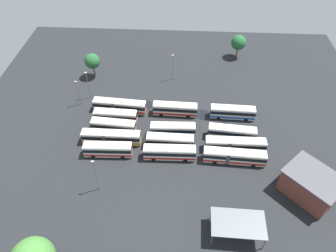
{
  "coord_description": "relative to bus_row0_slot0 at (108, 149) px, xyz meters",
  "views": [
    {
      "loc": [
        1.97,
        -55.47,
        58.05
      ],
      "look_at": [
        -1.26,
        1.51,
        1.56
      ],
      "focal_mm": 33.58,
      "sensor_mm": 36.0,
      "label": 1
    }
  ],
  "objects": [
    {
      "name": "lamp_post_mid_lot",
      "position": [
        -0.17,
        -9.79,
        3.31
      ],
      "size": [
        0.56,
        0.28,
        9.55
      ],
      "color": "slate",
      "rests_on": "ground_plane"
    },
    {
      "name": "puddle_front_lane",
      "position": [
        10.09,
        17.73,
        -1.88
      ],
      "size": [
        2.9,
        2.9,
        0.01
      ],
      "primitive_type": "cylinder",
      "color": "black",
      "rests_on": "ground_plane"
    },
    {
      "name": "bus_row0_slot0",
      "position": [
        0.0,
        0.0,
        0.0
      ],
      "size": [
        11.47,
        2.86,
        3.57
      ],
      "color": "silver",
      "rests_on": "ground_plane"
    },
    {
      "name": "bus_row2_slot2",
      "position": [
        29.84,
        7.27,
        0.0
      ],
      "size": [
        11.98,
        3.53,
        3.57
      ],
      "color": "silver",
      "rests_on": "ground_plane"
    },
    {
      "name": "puddle_centre_drain",
      "position": [
        8.88,
        5.55,
        -1.88
      ],
      "size": [
        3.05,
        3.05,
        0.01
      ],
      "primitive_type": "cylinder",
      "color": "black",
      "rests_on": "ground_plane"
    },
    {
      "name": "lamp_post_far_corner",
      "position": [
        -9.29,
        21.02,
        2.94
      ],
      "size": [
        0.56,
        0.28,
        8.81
      ],
      "color": "slate",
      "rests_on": "ground_plane"
    },
    {
      "name": "lamp_post_by_building",
      "position": [
        -11.35,
        17.89,
        2.54
      ],
      "size": [
        0.56,
        0.28,
        8.03
      ],
      "color": "slate",
      "rests_on": "ground_plane"
    },
    {
      "name": "bus_row0_slot3",
      "position": [
        -0.25,
        11.61,
        -0.0
      ],
      "size": [
        11.38,
        2.93,
        3.57
      ],
      "color": "silver",
      "rests_on": "ground_plane"
    },
    {
      "name": "bus_row2_slot1",
      "position": [
        30.21,
        3.24,
        0.0
      ],
      "size": [
        14.41,
        2.63,
        3.57
      ],
      "color": "silver",
      "rests_on": "ground_plane"
    },
    {
      "name": "bus_row2_slot0",
      "position": [
        29.66,
        -0.46,
        0.0
      ],
      "size": [
        14.49,
        3.18,
        3.57
      ],
      "color": "silver",
      "rests_on": "ground_plane"
    },
    {
      "name": "puddle_near_shelter",
      "position": [
        6.81,
        18.63,
        -1.88
      ],
      "size": [
        4.13,
        4.13,
        0.01
      ],
      "primitive_type": "cylinder",
      "color": "black",
      "rests_on": "ground_plane"
    },
    {
      "name": "depot_building",
      "position": [
        44.72,
        -8.27,
        1.19
      ],
      "size": [
        13.78,
        13.8,
        6.12
      ],
      "color": "brown",
      "rests_on": "ground_plane"
    },
    {
      "name": "bus_row1_slot1",
      "position": [
        14.56,
        3.52,
        0.0
      ],
      "size": [
        11.51,
        2.76,
        3.57
      ],
      "color": "silver",
      "rests_on": "ground_plane"
    },
    {
      "name": "lamp_post_near_entrance",
      "position": [
        13.85,
        31.21,
        2.85
      ],
      "size": [
        0.56,
        0.28,
        8.63
      ],
      "color": "slate",
      "rests_on": "ground_plane"
    },
    {
      "name": "bus_row1_slot4",
      "position": [
        15.28,
        15.28,
        0.0
      ],
      "size": [
        11.91,
        2.85,
        3.57
      ],
      "color": "silver",
      "rests_on": "ground_plane"
    },
    {
      "name": "bus_row0_slot4",
      "position": [
        0.11,
        15.75,
        0.0
      ],
      "size": [
        14.54,
        3.58,
        3.57
      ],
      "color": "silver",
      "rests_on": "ground_plane"
    },
    {
      "name": "tree_north_edge",
      "position": [
        -10.44,
        31.5,
        3.59
      ],
      "size": [
        4.61,
        4.61,
        7.81
      ],
      "color": "brown",
      "rests_on": "ground_plane"
    },
    {
      "name": "puddle_between_rows",
      "position": [
        22.97,
        15.45,
        -1.88
      ],
      "size": [
        4.22,
        4.22,
        0.01
      ],
      "primitive_type": "cylinder",
      "color": "black",
      "rests_on": "ground_plane"
    },
    {
      "name": "bus_row1_slot0",
      "position": [
        14.62,
        -0.1,
        0.0
      ],
      "size": [
        12.27,
        2.78,
        3.57
      ],
      "color": "silver",
      "rests_on": "ground_plane"
    },
    {
      "name": "bus_row0_slot2",
      "position": [
        -0.12,
        7.9,
        -0.0
      ],
      "size": [
        11.48,
        3.33,
        3.57
      ],
      "color": "silver",
      "rests_on": "ground_plane"
    },
    {
      "name": "bus_row1_slot2",
      "position": [
        15.05,
        7.47,
        -0.0
      ],
      "size": [
        11.34,
        2.87,
        3.57
      ],
      "color": "silver",
      "rests_on": "ground_plane"
    },
    {
      "name": "ground_plane",
      "position": [
        15.0,
        7.48,
        -1.88
      ],
      "size": [
        109.82,
        109.82,
        0.0
      ],
      "primitive_type": "plane",
      "color": "black"
    },
    {
      "name": "bus_row2_slot4",
      "position": [
        30.65,
        14.87,
        0.0
      ],
      "size": [
        11.85,
        2.9,
        3.57
      ],
      "color": "silver",
      "rests_on": "ground_plane"
    },
    {
      "name": "tree_northwest",
      "position": [
        34.82,
        45.32,
        3.44
      ],
      "size": [
        4.82,
        4.82,
        7.76
      ],
      "color": "brown",
      "rests_on": "ground_plane"
    },
    {
      "name": "puddle_back_corner",
      "position": [
        28.72,
        11.98,
        -1.88
      ],
      "size": [
        2.0,
        2.0,
        0.01
      ],
      "primitive_type": "cylinder",
      "color": "black",
      "rests_on": "ground_plane"
    },
    {
      "name": "maintenance_shelter",
      "position": [
        28.5,
        -18.38,
        1.85
      ],
      "size": [
        10.38,
        6.33,
        3.93
      ],
      "color": "slate",
      "rests_on": "ground_plane"
    },
    {
      "name": "bus_row0_slot1",
      "position": [
        -0.03,
        4.04,
        0.0
      ],
      "size": [
        14.4,
        2.58,
        3.57
      ],
      "color": "silver",
      "rests_on": "ground_plane"
    }
  ]
}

